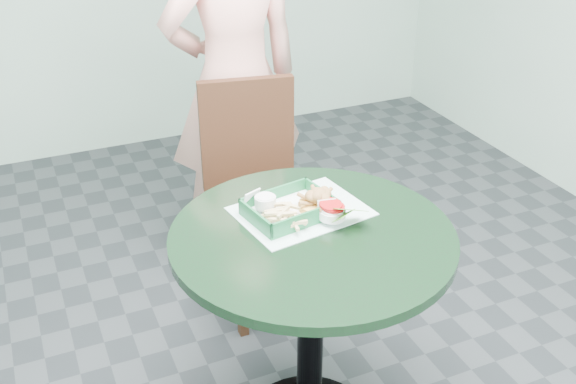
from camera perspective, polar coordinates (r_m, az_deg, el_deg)
name	(u,v)px	position (r m, az deg, el deg)	size (l,w,h in m)	color
cafe_table	(311,287)	(2.00, 1.99, -8.04)	(0.81, 0.81, 0.75)	black
dining_chair	(256,182)	(2.66, -2.70, 0.86)	(0.37, 0.37, 0.93)	black
diner_person	(234,59)	(2.79, -4.61, 11.14)	(0.68, 0.45, 1.87)	#F1A194
placemat	(301,217)	(2.00, 1.10, -2.13)	(0.37, 0.28, 0.00)	silver
food_basket	(290,217)	(1.97, 0.14, -2.10)	(0.24, 0.18, 0.05)	#166134
crab_sandwich	(319,207)	(1.95, 2.67, -1.30)	(0.12, 0.12, 0.07)	gold
fries_pile	(280,218)	(1.92, -0.68, -2.25)	(0.11, 0.12, 0.04)	#D2B57A
sauce_ramekin	(266,205)	(1.96, -1.90, -1.09)	(0.06, 0.06, 0.04)	silver
garnish_cup	(333,221)	(1.91, 3.83, -2.45)	(0.12, 0.11, 0.05)	white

